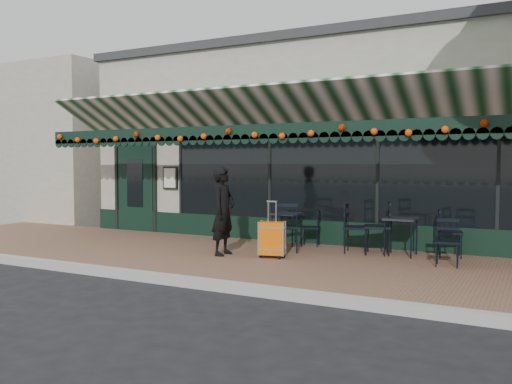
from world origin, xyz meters
The scene contains 15 objects.
ground centered at (0.00, 0.00, 0.00)m, with size 80.00×80.00×0.00m, color black.
sidewalk centered at (0.00, 2.00, 0.07)m, with size 18.00×4.00×0.15m, color brown.
curb centered at (0.00, -0.08, 0.07)m, with size 18.00×0.16×0.15m, color #9E9E99.
restaurant_building centered at (0.00, 7.84, 2.27)m, with size 12.00×9.60×4.50m.
neighbor_building_left centered at (-13.00, 8.00, 2.40)m, with size 12.00×8.00×4.80m, color #ADA898.
woman centered at (-0.91, 1.85, 0.97)m, with size 0.60×0.39×1.63m, color black.
suitcase centered at (0.03, 1.98, 0.49)m, with size 0.50×0.36×1.02m.
cafe_table_a centered at (2.02, 3.30, 0.78)m, with size 0.57×0.57×0.70m.
cafe_table_b centered at (-0.38, 3.51, 0.76)m, with size 0.55×0.55×0.67m.
chair_a_left centered at (1.59, 3.27, 0.65)m, with size 0.50×0.50×1.01m, color black, non-canonical shape.
chair_a_right centered at (2.85, 3.57, 0.59)m, with size 0.44×0.44×0.88m, color black, non-canonical shape.
chair_a_front centered at (2.94, 2.63, 0.55)m, with size 0.40×0.40×0.79m, color black, non-canonical shape.
chair_b_left centered at (0.12, 3.60, 0.53)m, with size 0.38×0.38×0.75m, color black, non-canonical shape.
chair_b_right centered at (1.21, 3.22, 0.62)m, with size 0.47×0.47×0.95m, color black, non-canonical shape.
chair_b_front centered at (-0.02, 2.74, 0.62)m, with size 0.47×0.47×0.94m, color black, non-canonical shape.
Camera 1 is at (4.30, -6.70, 1.85)m, focal length 38.00 mm.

